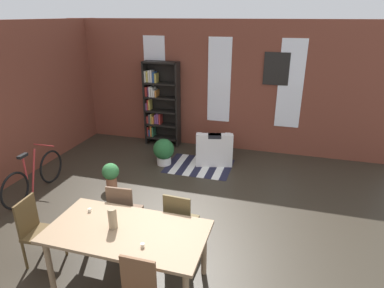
# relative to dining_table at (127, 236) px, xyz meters

# --- Properties ---
(ground_plane) EXTENTS (10.03, 10.03, 0.00)m
(ground_plane) POSITION_rel_dining_table_xyz_m (0.09, 0.93, -0.69)
(ground_plane) COLOR #302A20
(back_wall_brick) EXTENTS (7.99, 0.12, 3.06)m
(back_wall_brick) POSITION_rel_dining_table_xyz_m (0.09, 4.84, 0.84)
(back_wall_brick) COLOR brown
(back_wall_brick) RESTS_ON ground
(window_pane_0) EXTENTS (0.55, 0.02, 1.99)m
(window_pane_0) POSITION_rel_dining_table_xyz_m (-1.54, 4.77, 1.00)
(window_pane_0) COLOR white
(window_pane_1) EXTENTS (0.55, 0.02, 1.99)m
(window_pane_1) POSITION_rel_dining_table_xyz_m (0.09, 4.77, 1.00)
(window_pane_1) COLOR white
(window_pane_2) EXTENTS (0.55, 0.02, 1.99)m
(window_pane_2) POSITION_rel_dining_table_xyz_m (1.72, 4.77, 1.00)
(window_pane_2) COLOR white
(dining_table) EXTENTS (1.91, 0.98, 0.77)m
(dining_table) POSITION_rel_dining_table_xyz_m (0.00, 0.00, 0.00)
(dining_table) COLOR #907353
(dining_table) RESTS_ON ground
(vase_on_table) EXTENTS (0.10, 0.10, 0.27)m
(vase_on_table) POSITION_rel_dining_table_xyz_m (-0.17, -0.00, 0.21)
(vase_on_table) COLOR #998466
(vase_on_table) RESTS_ON dining_table
(tealight_candle_0) EXTENTS (0.04, 0.04, 0.04)m
(tealight_candle_0) POSITION_rel_dining_table_xyz_m (-0.64, 0.22, 0.10)
(tealight_candle_0) COLOR silver
(tealight_candle_0) RESTS_ON dining_table
(tealight_candle_1) EXTENTS (0.04, 0.04, 0.05)m
(tealight_candle_1) POSITION_rel_dining_table_xyz_m (0.31, -0.23, 0.10)
(tealight_candle_1) COLOR silver
(tealight_candle_1) RESTS_ON dining_table
(dining_chair_far_right) EXTENTS (0.42, 0.42, 0.95)m
(dining_chair_far_right) POSITION_rel_dining_table_xyz_m (0.43, 0.71, -0.18)
(dining_chair_far_right) COLOR brown
(dining_chair_far_right) RESTS_ON ground
(dining_chair_head_left) EXTENTS (0.43, 0.43, 0.95)m
(dining_chair_head_left) POSITION_rel_dining_table_xyz_m (-1.33, -0.01, -0.18)
(dining_chair_head_left) COLOR brown
(dining_chair_head_left) RESTS_ON ground
(dining_chair_far_left) EXTENTS (0.43, 0.43, 0.95)m
(dining_chair_far_left) POSITION_rel_dining_table_xyz_m (-0.42, 0.72, -0.18)
(dining_chair_far_left) COLOR brown
(dining_chair_far_left) RESTS_ON ground
(bookshelf_tall) EXTENTS (0.89, 0.31, 2.11)m
(bookshelf_tall) POSITION_rel_dining_table_xyz_m (-1.38, 4.59, 0.38)
(bookshelf_tall) COLOR black
(bookshelf_tall) RESTS_ON ground
(armchair_white) EXTENTS (0.97, 0.97, 0.75)m
(armchair_white) POSITION_rel_dining_table_xyz_m (0.19, 3.89, -0.41)
(armchair_white) COLOR silver
(armchair_white) RESTS_ON ground
(bicycle_second) EXTENTS (0.44, 1.65, 0.88)m
(bicycle_second) POSITION_rel_dining_table_xyz_m (-2.71, 1.53, -0.36)
(bicycle_second) COLOR black
(bicycle_second) RESTS_ON ground
(potted_plant_by_shelf) EXTENTS (0.32, 0.32, 0.51)m
(potted_plant_by_shelf) POSITION_rel_dining_table_xyz_m (-1.44, 2.10, -0.39)
(potted_plant_by_shelf) COLOR #9E6042
(potted_plant_by_shelf) RESTS_ON ground
(potted_plant_corner) EXTENTS (0.47, 0.47, 0.60)m
(potted_plant_corner) POSITION_rel_dining_table_xyz_m (-0.84, 3.40, -0.37)
(potted_plant_corner) COLOR silver
(potted_plant_corner) RESTS_ON ground
(striped_rug) EXTENTS (1.42, 1.08, 0.01)m
(striped_rug) POSITION_rel_dining_table_xyz_m (-0.05, 3.51, -0.68)
(striped_rug) COLOR #1E1E33
(striped_rug) RESTS_ON ground
(framed_picture) EXTENTS (0.56, 0.03, 0.72)m
(framed_picture) POSITION_rel_dining_table_xyz_m (1.38, 4.77, 1.33)
(framed_picture) COLOR black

